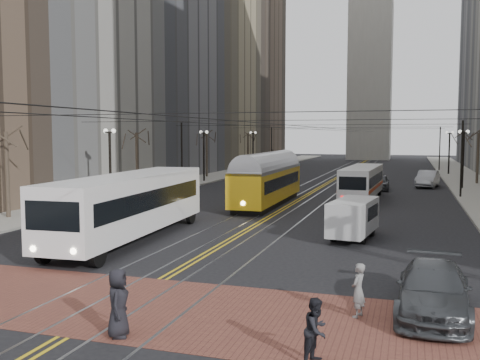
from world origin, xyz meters
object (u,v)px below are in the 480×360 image
Objects in this scene: pedestrian_c at (316,330)px; rear_bus at (362,183)px; cargo_van at (353,219)px; sedan_grey at (380,182)px; pedestrian_b at (358,290)px; streetcar at (268,184)px; sedan_parked at (433,290)px; pedestrian_a at (118,303)px; sedan_silver at (427,179)px; transit_bus at (130,208)px.

rear_bus is at bearing 21.35° from pedestrian_c.
cargo_van is 25.87m from sedan_grey.
pedestrian_b is 3.59m from pedestrian_c.
sedan_grey is 2.91× the size of pedestrian_c.
streetcar is 25.89m from pedestrian_b.
pedestrian_a is (-8.10, -4.50, 0.19)m from sedan_parked.
streetcar reaches higher than sedan_silver.
cargo_van is 11.67m from sedan_parked.
transit_bus is 7.29× the size of pedestrian_a.
pedestrian_a is (-9.10, -45.89, 0.08)m from sedan_silver.
transit_bus reaches higher than cargo_van.
pedestrian_c is (8.47, -27.74, -0.78)m from streetcar.
sedan_parked is (11.26, -23.24, -0.82)m from streetcar.
cargo_van is 0.90× the size of sedan_parked.
pedestrian_a is (3.16, -27.74, -0.64)m from streetcar.
pedestrian_b is (1.42, -37.97, 0.05)m from sedan_grey.
cargo_van is (10.86, 3.78, -0.66)m from transit_bus.
transit_bus is 22.98m from rear_bus.
sedan_silver reaches higher than pedestrian_c.
sedan_silver is 42.48m from pedestrian_b.
streetcar is at bearing -120.52° from sedan_grey.
cargo_van is 2.86× the size of pedestrian_b.
streetcar is 29.02m from pedestrian_c.
streetcar is (3.10, 15.89, -0.11)m from transit_bus.
rear_bus is at bearing 35.17° from streetcar.
pedestrian_a is at bearing -99.23° from cargo_van.
transit_bus is at bearing 8.58° from pedestrian_a.
streetcar is 21.91m from sedan_silver.
streetcar is 7.21× the size of pedestrian_a.
rear_bus is 6.58× the size of pedestrian_b.
pedestrian_a is (6.25, -11.85, -0.75)m from transit_bus.
pedestrian_a is at bearing -84.07° from streetcar.
streetcar is at bearing -141.68° from rear_bus.
sedan_grey is at bearing 97.34° from cargo_van.
transit_bus reaches higher than sedan_silver.
pedestrian_a is at bearing -148.67° from sedan_parked.
transit_bus is 8.64× the size of pedestrian_c.
sedan_grey is at bearing 67.01° from transit_bus.
rear_bus is (6.76, 4.86, -0.18)m from streetcar.
rear_bus is 8.97m from sedan_grey.
sedan_grey is at bearing 60.21° from streetcar.
streetcar is at bearing -12.75° from pedestrian_a.
rear_bus reaches higher than cargo_van.
transit_bus is 14.81m from pedestrian_b.
pedestrian_c is at bearing -119.47° from sedan_parked.
sedan_parked is 5.29m from pedestrian_c.
streetcar reaches higher than sedan_grey.
transit_bus is at bearing -112.80° from rear_bus.
pedestrian_c is (-3.78, -45.89, -0.06)m from sedan_silver.
sedan_silver is (12.26, 18.15, -0.72)m from streetcar.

